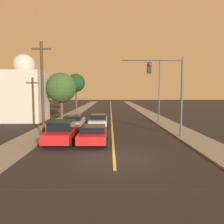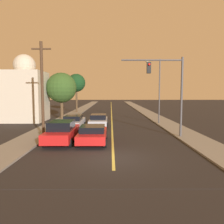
{
  "view_description": "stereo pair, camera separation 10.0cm",
  "coord_description": "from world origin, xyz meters",
  "px_view_note": "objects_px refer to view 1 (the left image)",
  "views": [
    {
      "loc": [
        -0.24,
        -12.12,
        3.73
      ],
      "look_at": [
        0.0,
        11.7,
        1.6
      ],
      "focal_mm": 35.0,
      "sensor_mm": 36.0,
      "label": 1
    },
    {
      "loc": [
        -0.14,
        -12.12,
        3.73
      ],
      "look_at": [
        0.0,
        11.7,
        1.6
      ],
      "focal_mm": 35.0,
      "sensor_mm": 36.0,
      "label": 2
    }
  ],
  "objects_px": {
    "car_near_lane_front": "(93,134)",
    "car_near_lane_second": "(99,120)",
    "tree_left_far": "(76,83)",
    "utility_pole_left": "(42,87)",
    "streetlamp_right": "(156,83)",
    "car_outer_lane_front": "(62,132)",
    "domed_building_left": "(25,93)",
    "car_outer_lane_second": "(74,123)",
    "tree_left_near": "(61,88)",
    "traffic_signal_mast": "(168,83)"
  },
  "relations": [
    {
      "from": "car_near_lane_front",
      "to": "utility_pole_left",
      "type": "bearing_deg",
      "value": 150.95
    },
    {
      "from": "car_near_lane_front",
      "to": "utility_pole_left",
      "type": "xyz_separation_m",
      "value": [
        -4.39,
        2.44,
        3.48
      ]
    },
    {
      "from": "car_near_lane_front",
      "to": "tree_left_far",
      "type": "distance_m",
      "value": 25.06
    },
    {
      "from": "car_near_lane_second",
      "to": "traffic_signal_mast",
      "type": "distance_m",
      "value": 9.15
    },
    {
      "from": "car_outer_lane_second",
      "to": "streetlamp_right",
      "type": "distance_m",
      "value": 10.91
    },
    {
      "from": "car_near_lane_front",
      "to": "streetlamp_right",
      "type": "bearing_deg",
      "value": 56.0
    },
    {
      "from": "tree_left_far",
      "to": "domed_building_left",
      "type": "xyz_separation_m",
      "value": [
        -4.83,
        -11.53,
        -1.73
      ]
    },
    {
      "from": "car_near_lane_second",
      "to": "tree_left_near",
      "type": "xyz_separation_m",
      "value": [
        -5.44,
        6.49,
        3.66
      ]
    },
    {
      "from": "car_outer_lane_front",
      "to": "domed_building_left",
      "type": "relative_size",
      "value": 0.58
    },
    {
      "from": "tree_left_near",
      "to": "tree_left_far",
      "type": "xyz_separation_m",
      "value": [
        0.52,
        9.89,
        1.07
      ]
    },
    {
      "from": "utility_pole_left",
      "to": "domed_building_left",
      "type": "relative_size",
      "value": 0.91
    },
    {
      "from": "traffic_signal_mast",
      "to": "utility_pole_left",
      "type": "bearing_deg",
      "value": 177.38
    },
    {
      "from": "streetlamp_right",
      "to": "tree_left_far",
      "type": "distance_m",
      "value": 18.34
    },
    {
      "from": "utility_pole_left",
      "to": "domed_building_left",
      "type": "distance_m",
      "value": 11.48
    },
    {
      "from": "car_near_lane_front",
      "to": "car_outer_lane_front",
      "type": "height_order",
      "value": "car_outer_lane_front"
    },
    {
      "from": "car_near_lane_second",
      "to": "tree_left_near",
      "type": "distance_m",
      "value": 9.22
    },
    {
      "from": "car_near_lane_front",
      "to": "car_outer_lane_front",
      "type": "xyz_separation_m",
      "value": [
        -2.32,
        0.25,
        0.13
      ]
    },
    {
      "from": "traffic_signal_mast",
      "to": "streetlamp_right",
      "type": "distance_m",
      "value": 8.0
    },
    {
      "from": "car_near_lane_second",
      "to": "tree_left_far",
      "type": "bearing_deg",
      "value": 106.71
    },
    {
      "from": "car_near_lane_second",
      "to": "utility_pole_left",
      "type": "distance_m",
      "value": 7.7
    },
    {
      "from": "tree_left_far",
      "to": "streetlamp_right",
      "type": "bearing_deg",
      "value": -50.69
    },
    {
      "from": "tree_left_far",
      "to": "car_outer_lane_front",
      "type": "bearing_deg",
      "value": -83.78
    },
    {
      "from": "tree_left_near",
      "to": "tree_left_far",
      "type": "bearing_deg",
      "value": 87.01
    },
    {
      "from": "streetlamp_right",
      "to": "tree_left_far",
      "type": "xyz_separation_m",
      "value": [
        -11.61,
        14.18,
        0.55
      ]
    },
    {
      "from": "car_near_lane_front",
      "to": "tree_left_near",
      "type": "bearing_deg",
      "value": 110.92
    },
    {
      "from": "car_near_lane_second",
      "to": "domed_building_left",
      "type": "xyz_separation_m",
      "value": [
        -9.75,
        4.85,
        3.0
      ]
    },
    {
      "from": "car_near_lane_second",
      "to": "tree_left_near",
      "type": "bearing_deg",
      "value": 129.95
    },
    {
      "from": "utility_pole_left",
      "to": "tree_left_near",
      "type": "xyz_separation_m",
      "value": [
        -1.04,
        11.78,
        0.2
      ]
    },
    {
      "from": "car_outer_lane_front",
      "to": "traffic_signal_mast",
      "type": "distance_m",
      "value": 9.27
    },
    {
      "from": "car_outer_lane_front",
      "to": "tree_left_far",
      "type": "bearing_deg",
      "value": 96.22
    },
    {
      "from": "tree_left_far",
      "to": "utility_pole_left",
      "type": "bearing_deg",
      "value": -88.61
    },
    {
      "from": "traffic_signal_mast",
      "to": "domed_building_left",
      "type": "height_order",
      "value": "domed_building_left"
    },
    {
      "from": "domed_building_left",
      "to": "utility_pole_left",
      "type": "bearing_deg",
      "value": -62.16
    },
    {
      "from": "car_outer_lane_front",
      "to": "utility_pole_left",
      "type": "distance_m",
      "value": 4.51
    },
    {
      "from": "car_near_lane_front",
      "to": "streetlamp_right",
      "type": "relative_size",
      "value": 0.59
    },
    {
      "from": "traffic_signal_mast",
      "to": "streetlamp_right",
      "type": "bearing_deg",
      "value": 85.09
    },
    {
      "from": "car_outer_lane_second",
      "to": "traffic_signal_mast",
      "type": "height_order",
      "value": "traffic_signal_mast"
    },
    {
      "from": "utility_pole_left",
      "to": "tree_left_far",
      "type": "distance_m",
      "value": 21.72
    },
    {
      "from": "streetlamp_right",
      "to": "tree_left_far",
      "type": "height_order",
      "value": "streetlamp_right"
    },
    {
      "from": "car_outer_lane_front",
      "to": "domed_building_left",
      "type": "bearing_deg",
      "value": 121.07
    },
    {
      "from": "car_near_lane_front",
      "to": "car_outer_lane_front",
      "type": "distance_m",
      "value": 2.33
    },
    {
      "from": "car_near_lane_second",
      "to": "car_outer_lane_second",
      "type": "distance_m",
      "value": 3.32
    },
    {
      "from": "car_near_lane_front",
      "to": "car_near_lane_second",
      "type": "bearing_deg",
      "value": 90.0
    },
    {
      "from": "car_near_lane_second",
      "to": "utility_pole_left",
      "type": "height_order",
      "value": "utility_pole_left"
    },
    {
      "from": "car_outer_lane_second",
      "to": "tree_left_near",
      "type": "bearing_deg",
      "value": 109.39
    },
    {
      "from": "tree_left_near",
      "to": "domed_building_left",
      "type": "bearing_deg",
      "value": -159.19
    },
    {
      "from": "car_near_lane_front",
      "to": "tree_left_far",
      "type": "relative_size",
      "value": 0.64
    },
    {
      "from": "car_outer_lane_front",
      "to": "car_near_lane_second",
      "type": "bearing_deg",
      "value": 72.8
    },
    {
      "from": "tree_left_near",
      "to": "tree_left_far",
      "type": "height_order",
      "value": "tree_left_far"
    },
    {
      "from": "car_outer_lane_second",
      "to": "car_near_lane_front",
      "type": "bearing_deg",
      "value": -66.63
    }
  ]
}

